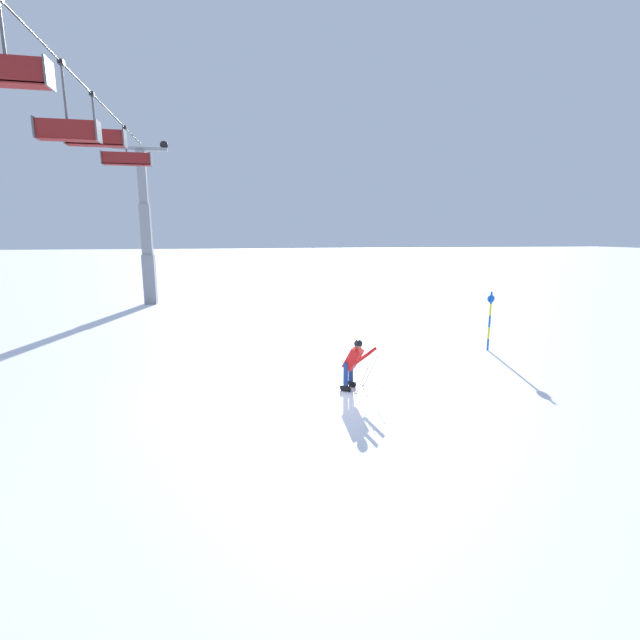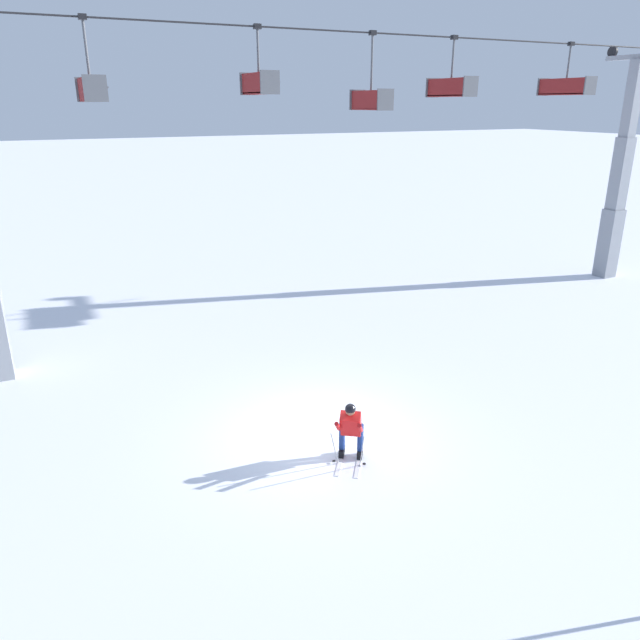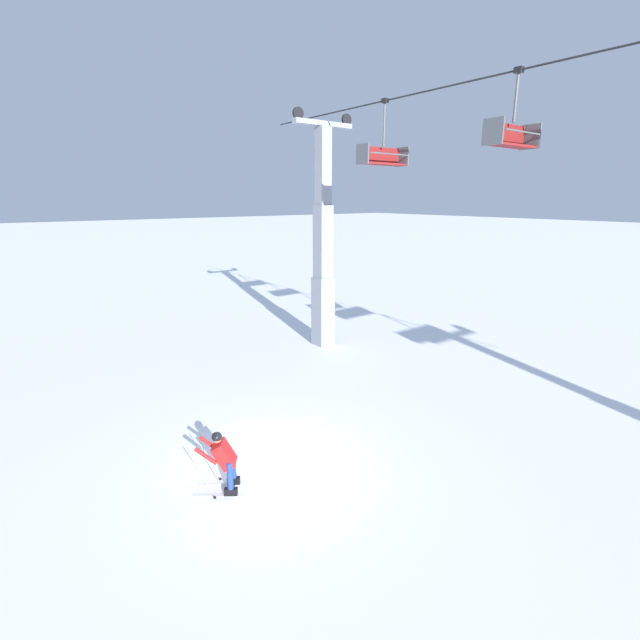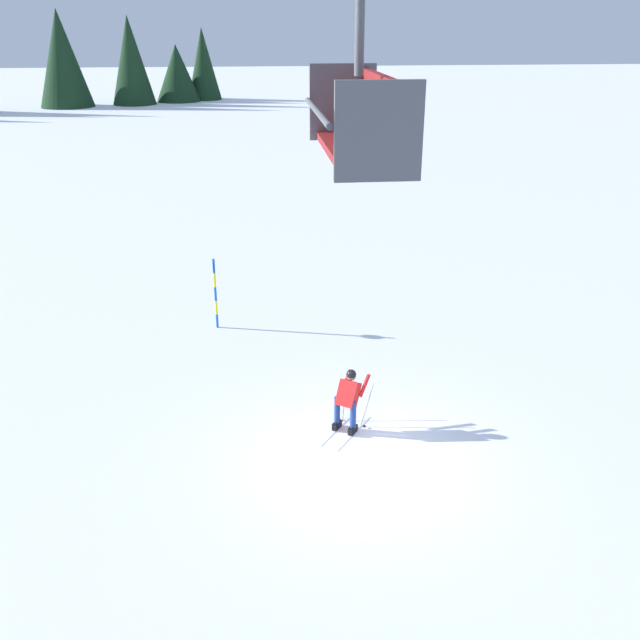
{
  "view_description": "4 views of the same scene",
  "coord_description": "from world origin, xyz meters",
  "views": [
    {
      "loc": [
        -10.77,
        1.83,
        4.08
      ],
      "look_at": [
        -0.09,
        -0.33,
        1.98
      ],
      "focal_mm": 24.75,
      "sensor_mm": 36.0,
      "label": 1
    },
    {
      "loc": [
        -5.33,
        -10.97,
        7.19
      ],
      "look_at": [
        0.08,
        0.18,
        2.71
      ],
      "focal_mm": 33.83,
      "sensor_mm": 36.0,
      "label": 2
    },
    {
      "loc": [
        8.15,
        -4.82,
        6.16
      ],
      "look_at": [
        0.74,
        0.82,
        3.64
      ],
      "focal_mm": 25.44,
      "sensor_mm": 36.0,
      "label": 3
    },
    {
      "loc": [
        2.09,
        11.99,
        8.39
      ],
      "look_at": [
        0.93,
        0.85,
        3.57
      ],
      "focal_mm": 39.4,
      "sensor_mm": 36.0,
      "label": 4
    }
  ],
  "objects": [
    {
      "name": "haul_cable",
      "position": [
        5.21,
        6.62,
        9.21
      ],
      "size": [
        29.78,
        0.05,
        0.05
      ],
      "primitive_type": "cylinder",
      "rotation": [
        0.0,
        1.57,
        0.0
      ],
      "color": "black"
    },
    {
      "name": "ground_plane",
      "position": [
        0.0,
        0.0,
        0.0
      ],
      "size": [
        260.0,
        260.0,
        0.0
      ],
      "primitive_type": "plane",
      "color": "white"
    },
    {
      "name": "chairlift_seat_fourth",
      "position": [
        8.03,
        6.62,
        7.67
      ],
      "size": [
        0.61,
        2.09,
        1.91
      ],
      "color": "black"
    },
    {
      "name": "skier_carving_main",
      "position": [
        0.09,
        -1.27,
        0.79
      ],
      "size": [
        1.36,
        1.59,
        1.51
      ],
      "color": "white",
      "rests_on": "ground_plane"
    },
    {
      "name": "chairlift_seat_second",
      "position": [
        1.18,
        6.62,
        7.72
      ],
      "size": [
        0.61,
        1.78,
        1.87
      ],
      "color": "black"
    },
    {
      "name": "trail_marker_pole",
      "position": [
        3.15,
        -7.16,
        1.14
      ],
      "size": [
        0.07,
        0.28,
        2.12
      ],
      "color": "blue",
      "rests_on": "ground_plane"
    },
    {
      "name": "chairlift_seat_farthest",
      "position": [
        13.29,
        6.62,
        7.74
      ],
      "size": [
        0.61,
        2.3,
        1.82
      ],
      "color": "black"
    },
    {
      "name": "lift_tower_far",
      "position": [
        17.1,
        6.62,
        3.98
      ],
      "size": [
        0.68,
        3.04,
        9.37
      ],
      "color": "gray",
      "rests_on": "ground_plane"
    },
    {
      "name": "chairlift_seat_middle",
      "position": [
        4.93,
        6.62,
        7.31
      ],
      "size": [
        0.61,
        1.81,
        2.31
      ],
      "color": "black"
    }
  ]
}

